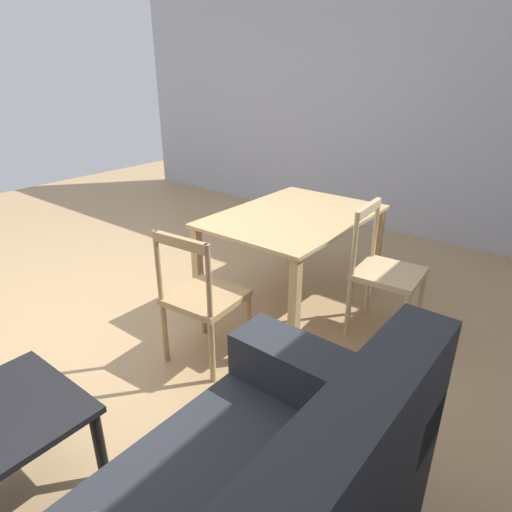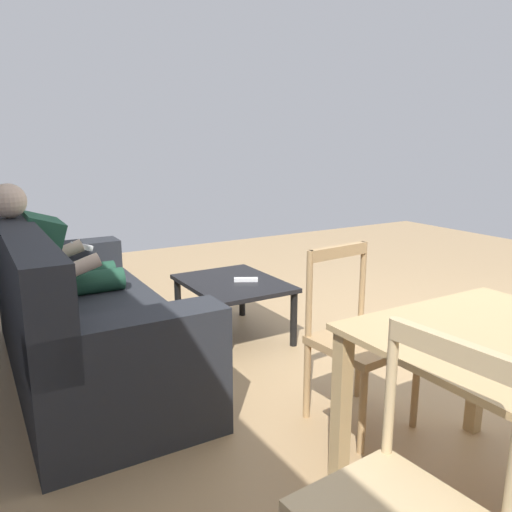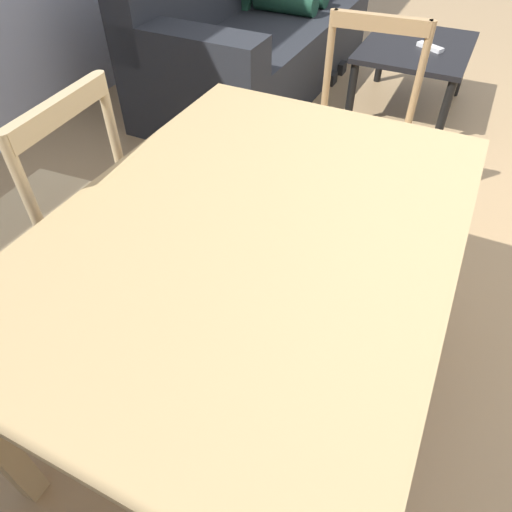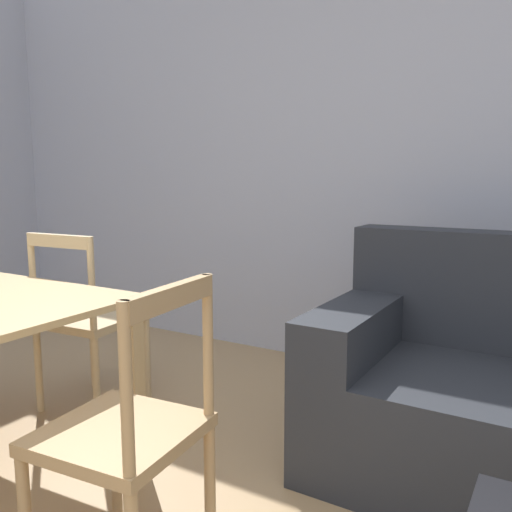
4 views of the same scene
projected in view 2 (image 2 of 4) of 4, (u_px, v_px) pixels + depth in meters
name	position (u px, v px, depth m)	size (l,w,h in m)	color
ground_plane	(439.00, 364.00, 3.25)	(8.62, 8.62, 0.00)	tan
couch	(78.00, 321.00, 3.04)	(2.10, 0.90, 0.94)	#282B30
person_lounging	(60.00, 268.00, 3.26)	(0.59, 0.94, 1.16)	#23563D
coffee_table	(233.00, 289.00, 3.63)	(0.81, 0.64, 0.42)	black
tv_remote	(246.00, 280.00, 3.62)	(0.05, 0.17, 0.02)	white
dining_chair_facing_couch	(358.00, 340.00, 2.52)	(0.45, 0.45, 0.89)	tan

